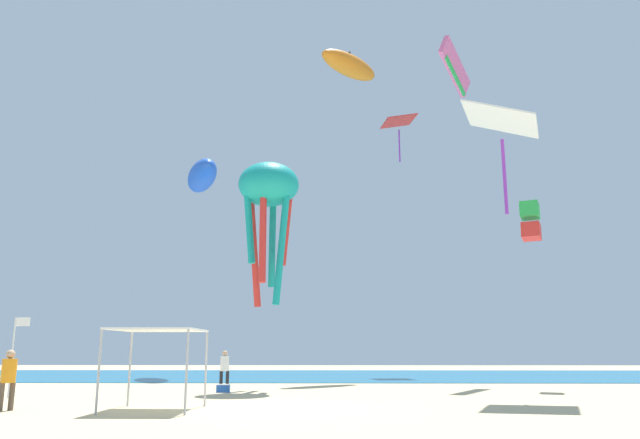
% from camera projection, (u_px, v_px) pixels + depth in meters
% --- Properties ---
extents(ground, '(110.00, 110.00, 0.10)m').
position_uv_depth(ground, '(278.00, 409.00, 19.55)').
color(ground, '#D1BA8C').
extents(ocean_strip, '(110.00, 21.58, 0.03)m').
position_uv_depth(ocean_strip, '(308.00, 375.00, 44.35)').
color(ocean_strip, '#1E6B93').
rests_on(ocean_strip, ground).
extents(canopy_tent, '(2.63, 2.86, 2.47)m').
position_uv_depth(canopy_tent, '(158.00, 334.00, 19.23)').
color(canopy_tent, '#B2B2B7').
rests_on(canopy_tent, ground).
extents(person_near_tent, '(0.48, 0.43, 1.79)m').
position_uv_depth(person_near_tent, '(225.00, 366.00, 29.78)').
color(person_near_tent, black).
rests_on(person_near_tent, ground).
extents(person_leftmost, '(0.43, 0.43, 1.83)m').
position_uv_depth(person_leftmost, '(9.00, 375.00, 18.76)').
color(person_leftmost, brown).
rests_on(person_leftmost, ground).
extents(banner_flag, '(0.61, 0.06, 3.09)m').
position_uv_depth(banner_flag, '(15.00, 348.00, 23.95)').
color(banner_flag, silver).
rests_on(banner_flag, ground).
extents(cooler_box, '(0.57, 0.37, 0.35)m').
position_uv_depth(cooler_box, '(223.00, 388.00, 26.68)').
color(cooler_box, blue).
rests_on(cooler_box, ground).
extents(kite_inflatable_blue, '(4.57, 7.01, 2.72)m').
position_uv_depth(kite_inflatable_blue, '(202.00, 176.00, 45.39)').
color(kite_inflatable_blue, blue).
extents(kite_diamond_red, '(2.91, 2.94, 3.74)m').
position_uv_depth(kite_diamond_red, '(399.00, 123.00, 49.72)').
color(kite_diamond_red, red).
extents(kite_box_green, '(1.22, 1.27, 1.98)m').
position_uv_depth(kite_box_green, '(530.00, 221.00, 30.89)').
color(kite_box_green, green).
extents(kite_octopus_teal, '(3.90, 3.90, 7.11)m').
position_uv_depth(kite_octopus_teal, '(269.00, 192.00, 30.30)').
color(kite_octopus_teal, teal).
extents(kite_parafoil_pink, '(2.74, 3.89, 2.74)m').
position_uv_depth(kite_parafoil_pink, '(455.00, 68.00, 38.58)').
color(kite_parafoil_pink, pink).
extents(kite_inflatable_orange, '(5.10, 5.20, 2.17)m').
position_uv_depth(kite_inflatable_orange, '(349.00, 65.00, 43.80)').
color(kite_inflatable_orange, orange).
extents(kite_diamond_white, '(3.77, 3.86, 4.67)m').
position_uv_depth(kite_diamond_white, '(501.00, 124.00, 25.82)').
color(kite_diamond_white, white).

